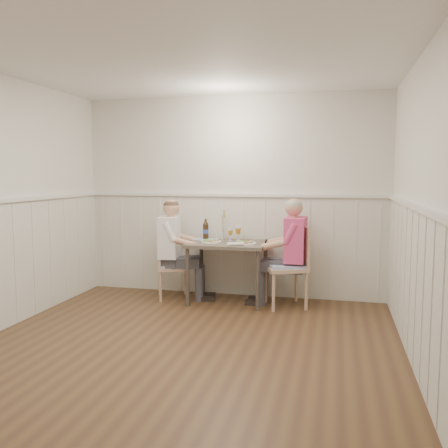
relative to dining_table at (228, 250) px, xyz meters
name	(u,v)px	position (x,y,z in m)	size (l,w,h in m)	color
ground_plane	(177,356)	(-0.03, -1.84, -0.65)	(4.50, 4.50, 0.00)	#492E1D
room_shell	(175,183)	(-0.03, -1.84, 0.87)	(4.04, 4.54, 2.60)	silver
wainscot	(199,264)	(-0.03, -1.15, 0.04)	(4.00, 4.49, 1.34)	silver
dining_table	(228,250)	(0.00, 0.00, 0.00)	(0.96, 0.70, 0.75)	brown
chair_right	(291,263)	(0.78, -0.02, -0.12)	(0.60, 0.60, 0.97)	tan
chair_left	(169,264)	(-0.77, -0.01, -0.20)	(0.51, 0.51, 0.83)	tan
man_in_pink	(292,261)	(0.79, 0.00, -0.09)	(0.62, 0.43, 1.33)	#3F3F47
diner_cream	(173,257)	(-0.72, -0.01, -0.11)	(0.65, 0.46, 1.30)	#3F3F47
plate_man	(245,242)	(0.23, -0.10, 0.12)	(0.26, 0.26, 0.07)	white
plate_diner	(210,241)	(-0.21, -0.05, 0.12)	(0.25, 0.25, 0.06)	white
beer_glass_a	(238,231)	(0.09, 0.18, 0.23)	(0.08, 0.08, 0.19)	silver
beer_glass_b	(230,232)	(0.00, 0.13, 0.21)	(0.07, 0.07, 0.16)	silver
beer_bottle	(206,230)	(-0.34, 0.22, 0.22)	(0.07, 0.07, 0.27)	#311F0F
rolled_napkin	(235,244)	(0.15, -0.25, 0.12)	(0.20, 0.12, 0.04)	white
grass_vase	(222,225)	(-0.14, 0.27, 0.28)	(0.05, 0.05, 0.40)	silver
gingham_mat	(206,239)	(-0.34, 0.20, 0.10)	(0.32, 0.27, 0.01)	#5E74C7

